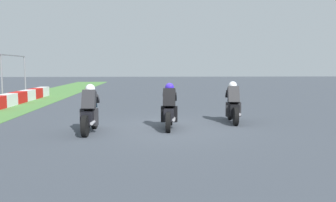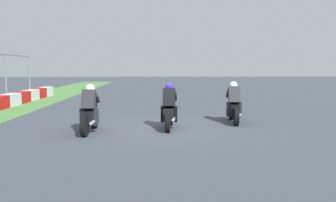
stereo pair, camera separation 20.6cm
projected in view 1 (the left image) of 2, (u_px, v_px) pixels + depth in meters
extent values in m
plane|color=#3C424B|center=(167.00, 128.00, 11.81)|extent=(120.00, 120.00, 0.00)
cube|color=silver|center=(7.00, 100.00, 18.12)|extent=(1.49, 0.60, 0.64)
cube|color=red|center=(18.00, 98.00, 19.63)|extent=(1.49, 0.60, 0.64)
cube|color=silver|center=(27.00, 95.00, 21.14)|extent=(1.49, 0.60, 0.64)
cube|color=red|center=(35.00, 94.00, 22.65)|extent=(1.49, 0.60, 0.64)
cube|color=silver|center=(42.00, 92.00, 24.17)|extent=(1.49, 0.60, 0.64)
cylinder|color=slate|center=(2.00, 77.00, 21.32)|extent=(0.10, 0.10, 2.82)
cylinder|color=slate|center=(25.00, 75.00, 25.40)|extent=(0.10, 0.10, 2.82)
cylinder|color=black|center=(230.00, 111.00, 13.63)|extent=(0.65, 0.20, 0.64)
cylinder|color=black|center=(236.00, 117.00, 12.24)|extent=(0.65, 0.20, 0.64)
cube|color=black|center=(233.00, 109.00, 12.92)|extent=(1.13, 0.42, 0.40)
ellipsoid|color=black|center=(233.00, 101.00, 12.99)|extent=(0.51, 0.34, 0.24)
cube|color=red|center=(235.00, 110.00, 12.41)|extent=(0.07, 0.16, 0.08)
cylinder|color=#A5A5AD|center=(239.00, 114.00, 12.58)|extent=(0.43, 0.14, 0.10)
cube|color=black|center=(233.00, 95.00, 12.77)|extent=(0.52, 0.44, 0.66)
sphere|color=silver|center=(233.00, 85.00, 12.95)|extent=(0.33, 0.33, 0.30)
cube|color=slate|center=(231.00, 99.00, 13.38)|extent=(0.18, 0.27, 0.23)
cube|color=black|center=(228.00, 109.00, 12.81)|extent=(0.19, 0.16, 0.52)
cube|color=black|center=(239.00, 109.00, 12.79)|extent=(0.19, 0.16, 0.52)
cube|color=black|center=(227.00, 94.00, 13.15)|extent=(0.39, 0.14, 0.31)
cube|color=black|center=(237.00, 94.00, 13.14)|extent=(0.39, 0.14, 0.31)
cylinder|color=black|center=(170.00, 116.00, 12.37)|extent=(0.65, 0.21, 0.64)
cylinder|color=black|center=(168.00, 122.00, 10.98)|extent=(0.65, 0.21, 0.64)
cube|color=black|center=(169.00, 114.00, 11.66)|extent=(1.13, 0.44, 0.40)
ellipsoid|color=black|center=(170.00, 104.00, 11.73)|extent=(0.51, 0.35, 0.24)
cube|color=red|center=(169.00, 115.00, 11.15)|extent=(0.08, 0.17, 0.08)
cylinder|color=#A5A5AD|center=(174.00, 119.00, 11.31)|extent=(0.43, 0.15, 0.10)
cube|color=black|center=(169.00, 98.00, 11.51)|extent=(0.53, 0.45, 0.66)
sphere|color=#2D1CA7|center=(170.00, 87.00, 11.69)|extent=(0.33, 0.33, 0.30)
cube|color=slate|center=(170.00, 102.00, 12.12)|extent=(0.18, 0.28, 0.23)
cube|color=black|center=(163.00, 114.00, 11.55)|extent=(0.19, 0.16, 0.52)
cube|color=black|center=(175.00, 114.00, 11.53)|extent=(0.19, 0.16, 0.52)
cube|color=black|center=(164.00, 97.00, 11.89)|extent=(0.39, 0.14, 0.31)
cube|color=black|center=(175.00, 97.00, 11.87)|extent=(0.39, 0.14, 0.31)
cylinder|color=black|center=(95.00, 119.00, 11.66)|extent=(0.65, 0.17, 0.64)
cylinder|color=black|center=(85.00, 126.00, 10.26)|extent=(0.65, 0.17, 0.64)
cube|color=black|center=(90.00, 117.00, 10.94)|extent=(1.11, 0.37, 0.40)
ellipsoid|color=black|center=(90.00, 107.00, 11.01)|extent=(0.49, 0.32, 0.24)
cube|color=red|center=(86.00, 118.00, 10.43)|extent=(0.07, 0.16, 0.08)
cylinder|color=#A5A5AD|center=(93.00, 123.00, 10.61)|extent=(0.42, 0.12, 0.10)
cube|color=#242428|center=(89.00, 100.00, 10.79)|extent=(0.50, 0.42, 0.66)
sphere|color=silver|center=(90.00, 89.00, 10.98)|extent=(0.31, 0.31, 0.30)
cube|color=#346177|center=(93.00, 104.00, 11.41)|extent=(0.17, 0.27, 0.23)
cube|color=#242428|center=(83.00, 117.00, 10.82)|extent=(0.19, 0.15, 0.52)
cube|color=#242428|center=(96.00, 117.00, 10.83)|extent=(0.19, 0.15, 0.52)
cube|color=#242428|center=(86.00, 99.00, 11.17)|extent=(0.39, 0.12, 0.31)
cube|color=#242428|center=(97.00, 99.00, 11.17)|extent=(0.39, 0.12, 0.31)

